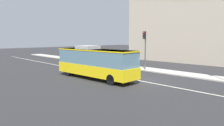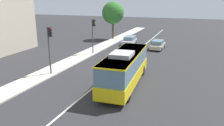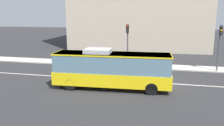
# 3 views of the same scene
# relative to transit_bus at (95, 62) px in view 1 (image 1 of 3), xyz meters

# --- Properties ---
(ground_plane) EXTENTS (160.00, 160.00, 0.00)m
(ground_plane) POSITION_rel_transit_bus_xyz_m (3.89, 2.53, -1.81)
(ground_plane) COLOR #28282B
(sidewalk_kerb) EXTENTS (80.00, 2.59, 0.14)m
(sidewalk_kerb) POSITION_rel_transit_bus_xyz_m (3.89, 9.12, -1.74)
(sidewalk_kerb) COLOR #B2ADA3
(sidewalk_kerb) RESTS_ON ground_plane
(lane_centre_line) EXTENTS (76.00, 0.16, 0.01)m
(lane_centre_line) POSITION_rel_transit_bus_xyz_m (3.89, 2.53, -1.80)
(lane_centre_line) COLOR silver
(lane_centre_line) RESTS_ON ground_plane
(transit_bus) EXTENTS (10.13, 3.06, 3.46)m
(transit_bus) POSITION_rel_transit_bus_xyz_m (0.00, 0.00, 0.00)
(transit_bus) COLOR yellow
(transit_bus) RESTS_ON ground_plane
(traffic_light_near_corner) EXTENTS (0.33, 0.62, 5.20)m
(traffic_light_near_corner) POSITION_rel_transit_bus_xyz_m (0.04, 8.27, 1.75)
(traffic_light_near_corner) COLOR #47474C
(traffic_light_near_corner) RESTS_ON ground_plane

